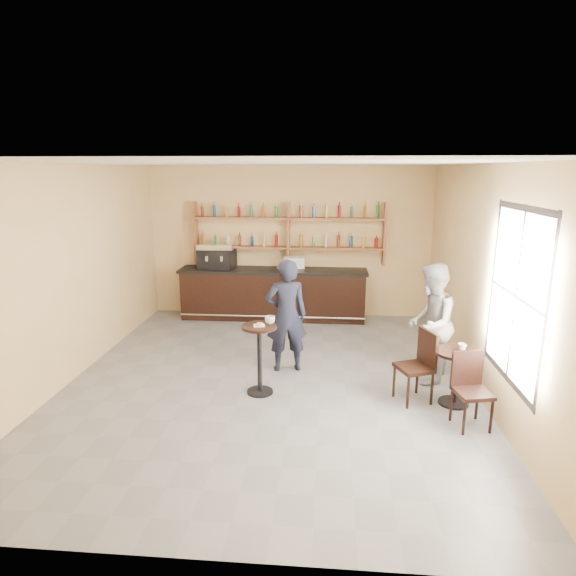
# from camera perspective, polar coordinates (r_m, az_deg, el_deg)

# --- Properties ---
(floor) EXTENTS (7.00, 7.00, 0.00)m
(floor) POSITION_cam_1_polar(r_m,az_deg,el_deg) (7.46, -2.08, -10.83)
(floor) COLOR slate
(floor) RESTS_ON ground
(ceiling) EXTENTS (7.00, 7.00, 0.00)m
(ceiling) POSITION_cam_1_polar(r_m,az_deg,el_deg) (6.77, -2.32, 14.58)
(ceiling) COLOR white
(ceiling) RESTS_ON wall_back
(wall_back) EXTENTS (7.00, 0.00, 7.00)m
(wall_back) POSITION_cam_1_polar(r_m,az_deg,el_deg) (10.37, 0.14, 5.47)
(wall_back) COLOR #DDB97D
(wall_back) RESTS_ON floor
(wall_front) EXTENTS (7.00, 0.00, 7.00)m
(wall_front) POSITION_cam_1_polar(r_m,az_deg,el_deg) (3.66, -8.91, -10.78)
(wall_front) COLOR #DDB97D
(wall_front) RESTS_ON floor
(wall_left) EXTENTS (0.00, 7.00, 7.00)m
(wall_left) POSITION_cam_1_polar(r_m,az_deg,el_deg) (7.88, -24.40, 1.54)
(wall_left) COLOR #DDB97D
(wall_left) RESTS_ON floor
(wall_right) EXTENTS (0.00, 7.00, 7.00)m
(wall_right) POSITION_cam_1_polar(r_m,az_deg,el_deg) (7.23, 22.14, 0.74)
(wall_right) COLOR #DDB97D
(wall_right) RESTS_ON floor
(window_pane) EXTENTS (0.00, 2.00, 2.00)m
(window_pane) POSITION_cam_1_polar(r_m,az_deg,el_deg) (6.10, 25.42, -0.91)
(window_pane) COLOR white
(window_pane) RESTS_ON wall_right
(window_frame) EXTENTS (0.04, 1.70, 2.10)m
(window_frame) POSITION_cam_1_polar(r_m,az_deg,el_deg) (6.10, 25.37, -0.91)
(window_frame) COLOR black
(window_frame) RESTS_ON wall_right
(shelf_unit) EXTENTS (4.00, 0.26, 1.40)m
(shelf_unit) POSITION_cam_1_polar(r_m,az_deg,el_deg) (10.21, 0.08, 6.53)
(shelf_unit) COLOR brown
(shelf_unit) RESTS_ON wall_back
(liquor_bottles) EXTENTS (3.68, 0.10, 1.00)m
(liquor_bottles) POSITION_cam_1_polar(r_m,az_deg,el_deg) (10.19, 0.08, 7.48)
(liquor_bottles) COLOR #8C5919
(liquor_bottles) RESTS_ON shelf_unit
(bar_counter) EXTENTS (3.95, 0.77, 1.07)m
(bar_counter) POSITION_cam_1_polar(r_m,az_deg,el_deg) (10.27, -1.77, -0.68)
(bar_counter) COLOR black
(bar_counter) RESTS_ON floor
(espresso_machine) EXTENTS (0.79, 0.57, 0.53)m
(espresso_machine) POSITION_cam_1_polar(r_m,az_deg,el_deg) (10.30, -8.45, 3.77)
(espresso_machine) COLOR black
(espresso_machine) RESTS_ON bar_counter
(pastry_case) EXTENTS (0.47, 0.39, 0.27)m
(pastry_case) POSITION_cam_1_polar(r_m,az_deg,el_deg) (10.08, 0.78, 2.95)
(pastry_case) COLOR silver
(pastry_case) RESTS_ON bar_counter
(pedestal_table) EXTENTS (0.55, 0.55, 1.01)m
(pedestal_table) POSITION_cam_1_polar(r_m,az_deg,el_deg) (6.87, -3.39, -8.47)
(pedestal_table) COLOR black
(pedestal_table) RESTS_ON floor
(napkin) EXTENTS (0.18, 0.18, 0.00)m
(napkin) POSITION_cam_1_polar(r_m,az_deg,el_deg) (6.70, -3.45, -4.46)
(napkin) COLOR white
(napkin) RESTS_ON pedestal_table
(donut) EXTENTS (0.13, 0.13, 0.04)m
(donut) POSITION_cam_1_polar(r_m,az_deg,el_deg) (6.68, -3.38, -4.32)
(donut) COLOR #CE824B
(donut) RESTS_ON napkin
(cup_pedestal) EXTENTS (0.18, 0.18, 0.11)m
(cup_pedestal) POSITION_cam_1_polar(r_m,az_deg,el_deg) (6.76, -2.16, -3.81)
(cup_pedestal) COLOR white
(cup_pedestal) RESTS_ON pedestal_table
(man_main) EXTENTS (0.74, 0.57, 1.80)m
(man_main) POSITION_cam_1_polar(r_m,az_deg,el_deg) (7.51, -0.21, -3.29)
(man_main) COLOR black
(man_main) RESTS_ON floor
(cafe_table) EXTENTS (0.75, 0.75, 0.77)m
(cafe_table) POSITION_cam_1_polar(r_m,az_deg,el_deg) (6.97, 19.23, -10.00)
(cafe_table) COLOR black
(cafe_table) RESTS_ON floor
(cup_cafe) EXTENTS (0.14, 0.14, 0.10)m
(cup_cafe) POSITION_cam_1_polar(r_m,az_deg,el_deg) (6.83, 19.93, -6.63)
(cup_cafe) COLOR white
(cup_cafe) RESTS_ON cafe_table
(chair_west) EXTENTS (0.56, 0.56, 1.00)m
(chair_west) POSITION_cam_1_polar(r_m,az_deg,el_deg) (6.86, 14.70, -9.03)
(chair_west) COLOR black
(chair_west) RESTS_ON floor
(chair_south) EXTENTS (0.48, 0.48, 0.94)m
(chair_south) POSITION_cam_1_polar(r_m,az_deg,el_deg) (6.43, 21.04, -11.42)
(chair_south) COLOR black
(chair_south) RESTS_ON floor
(patron_second) EXTENTS (0.93, 1.05, 1.81)m
(patron_second) POSITION_cam_1_polar(r_m,az_deg,el_deg) (7.43, 16.53, -4.04)
(patron_second) COLOR gray
(patron_second) RESTS_ON floor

